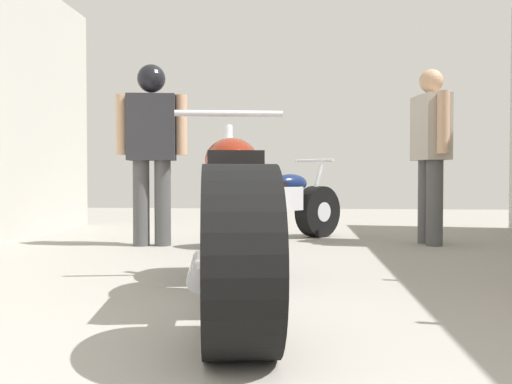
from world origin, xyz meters
name	(u,v)px	position (x,y,z in m)	size (l,w,h in m)	color
ground_plane	(283,271)	(0.00, 3.07, 0.00)	(14.74, 14.74, 0.00)	gray
motorcycle_maroon_cruiser	(233,220)	(-0.21, 1.97, 0.43)	(0.74, 2.25, 1.05)	black
motorcycle_black_naked	(274,207)	(-0.14, 4.75, 0.35)	(1.31, 1.42, 0.82)	black
mechanic_in_blue	(431,146)	(1.33, 4.65, 0.93)	(0.31, 0.66, 1.65)	#4C4C4C
mechanic_with_helmet	(152,138)	(-1.25, 4.35, 1.00)	(0.66, 0.30, 1.67)	#4C4C4C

